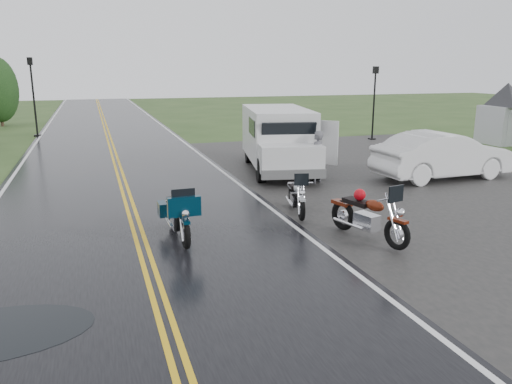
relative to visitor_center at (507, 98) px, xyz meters
The scene contains 12 objects.
ground 23.45m from the visitor_center, 149.04° to the right, with size 120.00×120.00×0.00m, color #2D471E.
road 20.24m from the visitor_center, behind, with size 8.00×100.00×0.04m, color black.
parking_pad 11.65m from the visitor_center, 142.13° to the right, with size 14.00×24.00×0.03m, color black.
visitor_center is the anchor object (origin of this frame).
motorcycle_red 19.32m from the visitor_center, 140.02° to the right, with size 0.86×2.38×1.40m, color #551809, non-canonical shape.
motorcycle_teal 22.05m from the visitor_center, 150.38° to the right, with size 0.83×2.28×1.35m, color #042232, non-canonical shape.
motorcycle_silver 18.70m from the visitor_center, 148.49° to the right, with size 0.75×2.07×1.22m, color #A2A5A9, non-canonical shape.
van_white 16.18m from the visitor_center, 162.02° to the right, with size 2.36×6.29×2.47m, color silver, non-canonical shape.
person_at_van 14.76m from the visitor_center, 157.35° to the right, with size 0.67×0.44×1.82m, color #54545A.
sedan_white 11.07m from the visitor_center, 144.35° to the right, with size 1.79×5.14×1.69m, color silver.
lamp_post_far_left 26.34m from the visitor_center, 155.52° to the left, with size 0.39×0.39×4.60m, color black, non-canonical shape.
lamp_post_far_right 6.81m from the visitor_center, 149.72° to the left, with size 0.35×0.35×4.08m, color black, non-canonical shape.
Camera 1 is at (-0.88, -9.18, 3.92)m, focal length 35.00 mm.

